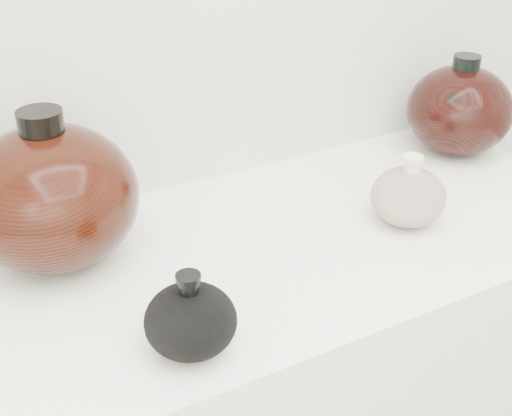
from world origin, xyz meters
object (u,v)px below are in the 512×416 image
black_gourd_vase (191,320)px  right_round_pot (460,110)px  cream_gourd_vase (408,196)px  left_round_pot (52,197)px

black_gourd_vase → right_round_pot: 0.75m
black_gourd_vase → cream_gourd_vase: bearing=15.0°
right_round_pot → black_gourd_vase: bearing=-157.7°
left_round_pot → right_round_pot: left_round_pot is taller
right_round_pot → left_round_pot: bearing=-179.6°
black_gourd_vase → right_round_pot: right_round_pot is taller
left_round_pot → black_gourd_vase: bearing=-73.1°
left_round_pot → right_round_pot: 0.78m
cream_gourd_vase → right_round_pot: (0.26, 0.17, 0.04)m
black_gourd_vase → cream_gourd_vase: cream_gourd_vase is taller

